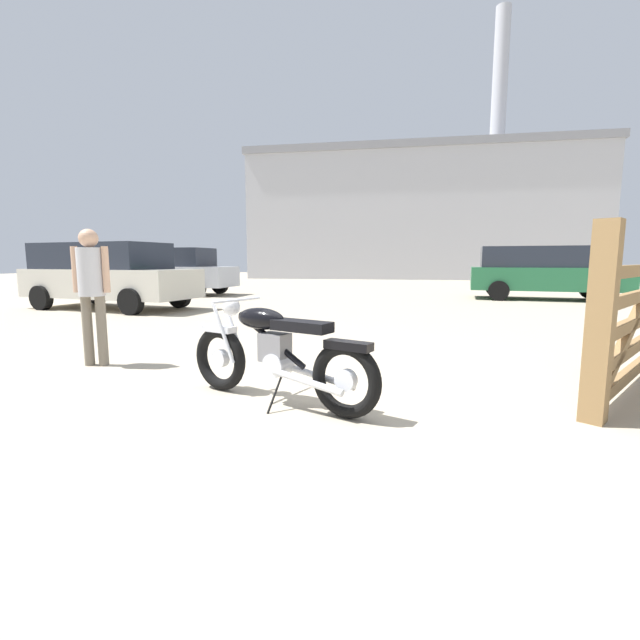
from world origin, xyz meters
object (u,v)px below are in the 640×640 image
at_px(vintage_motorcycle, 275,354).
at_px(blue_hatchback_right, 107,273).
at_px(pale_sedan_back, 543,271).
at_px(red_hatchback_near, 170,270).
at_px(timber_gate, 625,324).
at_px(bystander, 91,283).

relative_size(vintage_motorcycle, blue_hatchback_right, 0.42).
bearing_deg(pale_sedan_back, red_hatchback_near, -171.47).
xyz_separation_m(timber_gate, bystander, (-5.74, -0.29, 0.32)).
bearing_deg(vintage_motorcycle, red_hatchback_near, -34.24).
distance_m(vintage_motorcycle, timber_gate, 3.27).
relative_size(timber_gate, blue_hatchback_right, 0.47).
distance_m(vintage_motorcycle, pale_sedan_back, 13.15).
height_order(timber_gate, pale_sedan_back, pale_sedan_back).
height_order(vintage_motorcycle, bystander, bystander).
bearing_deg(red_hatchback_near, bystander, -61.50).
distance_m(vintage_motorcycle, bystander, 2.81).
distance_m(bystander, pale_sedan_back, 13.66).
bearing_deg(vintage_motorcycle, bystander, 2.17).
xyz_separation_m(vintage_motorcycle, blue_hatchback_right, (-7.18, 6.14, 0.49)).
xyz_separation_m(timber_gate, blue_hatchback_right, (-10.27, 5.11, 0.24)).
relative_size(pale_sedan_back, red_hatchback_near, 1.00).
bearing_deg(bystander, red_hatchback_near, -161.93).
bearing_deg(vintage_motorcycle, blue_hatchback_right, -22.83).
distance_m(vintage_motorcycle, blue_hatchback_right, 9.46).
distance_m(pale_sedan_back, blue_hatchback_right, 13.30).
distance_m(timber_gate, blue_hatchback_right, 11.47).
xyz_separation_m(pale_sedan_back, blue_hatchback_right, (-11.79, -6.17, 0.00)).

